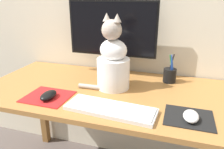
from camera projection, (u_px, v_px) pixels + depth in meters
desk at (110, 104)px, 1.23m from camera, size 1.44×0.68×0.71m
monitor at (112, 33)px, 1.35m from camera, size 0.56×0.17×0.47m
keyboard at (110, 109)px, 0.98m from camera, size 0.42×0.17×0.02m
mousepad_left at (48, 97)px, 1.12m from camera, size 0.23×0.20×0.00m
mousepad_right at (189, 117)px, 0.93m from camera, size 0.20×0.18×0.00m
computer_mouse_left at (48, 95)px, 1.09m from camera, size 0.06×0.11×0.04m
computer_mouse_right at (191, 116)px, 0.90m from camera, size 0.06×0.10×0.03m
cat at (113, 62)px, 1.18m from camera, size 0.30×0.23×0.41m
pen_cup at (170, 75)px, 1.30m from camera, size 0.08×0.08×0.17m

